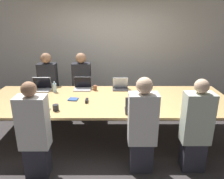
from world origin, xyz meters
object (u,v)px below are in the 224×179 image
at_px(laptop_near_midright, 137,108).
at_px(person_near_right, 197,128).
at_px(laptop_far_midleft, 83,86).
at_px(cup_far_midleft, 96,88).
at_px(person_near_midright, 143,127).
at_px(cup_near_midright, 153,107).
at_px(person_far_left, 49,85).
at_px(laptop_far_left, 43,86).
at_px(cup_near_left, 56,108).
at_px(person_far_midleft, 83,85).
at_px(laptop_near_left, 39,109).
at_px(stapler, 87,101).
at_px(person_near_left, 35,132).
at_px(laptop_near_right, 195,110).
at_px(laptop_far_center, 121,86).
at_px(bottle_far_left, 55,88).

bearing_deg(laptop_near_midright, person_near_right, 156.15).
bearing_deg(laptop_far_midleft, cup_far_midleft, -16.17).
height_order(person_near_midright, cup_near_midright, person_near_midright).
bearing_deg(person_far_left, laptop_far_left, -89.61).
height_order(cup_near_left, person_far_midleft, person_far_midleft).
relative_size(laptop_near_left, laptop_far_midleft, 0.89).
relative_size(laptop_near_midright, stapler, 2.31).
distance_m(person_near_right, person_far_left, 3.23).
relative_size(person_near_right, cup_near_midright, 13.24).
xyz_separation_m(person_near_midright, laptop_far_midleft, (-1.03, 1.53, 0.12)).
bearing_deg(person_near_right, laptop_near_left, -8.59).
bearing_deg(stapler, person_near_midright, -44.16).
height_order(laptop_near_midright, person_far_left, person_far_left).
bearing_deg(cup_near_midright, laptop_far_left, 154.13).
height_order(person_near_left, laptop_near_right, person_near_left).
distance_m(person_far_left, cup_far_midleft, 1.18).
bearing_deg(cup_far_midleft, stapler, -98.97).
distance_m(laptop_near_right, laptop_far_center, 1.62).
bearing_deg(person_near_midright, person_near_left, 4.09).
distance_m(person_near_left, laptop_near_right, 2.36).
bearing_deg(laptop_far_midleft, person_near_right, -40.32).
height_order(laptop_near_midright, cup_far_midleft, laptop_near_midright).
bearing_deg(bottle_far_left, laptop_far_left, 157.63).
bearing_deg(person_far_midleft, person_far_left, -177.97).
xyz_separation_m(person_near_midright, laptop_far_left, (-1.84, 1.47, 0.12)).
relative_size(person_near_left, laptop_far_center, 4.38).
relative_size(person_far_left, bottle_far_left, 6.72).
relative_size(laptop_near_left, person_near_left, 0.22).
height_order(person_near_right, bottle_far_left, person_near_right).
height_order(cup_near_left, person_near_right, person_near_right).
xyz_separation_m(person_near_right, cup_near_midright, (-0.55, 0.46, 0.12)).
bearing_deg(person_far_left, person_near_midright, -46.30).
height_order(laptop_far_left, laptop_far_center, laptop_far_left).
height_order(cup_near_midright, stapler, cup_near_midright).
xyz_separation_m(person_near_left, person_near_right, (2.24, 0.13, -0.00)).
distance_m(person_near_midright, cup_near_midright, 0.53).
bearing_deg(laptop_near_left, laptop_far_midleft, -114.92).
relative_size(laptop_near_right, laptop_near_midright, 1.00).
bearing_deg(person_far_left, person_near_right, -36.27).
height_order(laptop_near_left, laptop_near_right, laptop_near_left).
xyz_separation_m(laptop_near_right, bottle_far_left, (-2.39, 1.01, 0.03)).
bearing_deg(laptop_far_center, bottle_far_left, -171.80).
distance_m(person_near_right, laptop_far_left, 2.98).
bearing_deg(laptop_near_right, person_far_left, -30.60).
bearing_deg(person_near_left, stapler, -123.30).
height_order(laptop_near_right, laptop_far_left, laptop_far_left).
distance_m(cup_near_midright, laptop_far_left, 2.28).
bearing_deg(laptop_far_midleft, bottle_far_left, -161.31).
height_order(person_far_left, stapler, person_far_left).
relative_size(person_near_left, bottle_far_left, 6.58).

